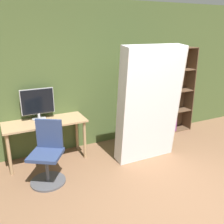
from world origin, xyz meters
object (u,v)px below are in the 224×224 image
at_px(bookshelf, 174,93).
at_px(mattress_near, 149,105).
at_px(office_chair, 48,158).
at_px(monitor, 38,103).

xyz_separation_m(bookshelf, mattress_near, (-1.26, -0.87, 0.11)).
bearing_deg(bookshelf, office_chair, -165.07).
xyz_separation_m(monitor, mattress_near, (1.66, -0.86, -0.02)).
distance_m(monitor, mattress_near, 1.87).
relative_size(office_chair, mattress_near, 0.47).
xyz_separation_m(monitor, office_chair, (-0.06, -0.78, -0.63)).
relative_size(monitor, bookshelf, 0.30).
bearing_deg(office_chair, mattress_near, -2.40).
bearing_deg(mattress_near, monitor, 152.81).
bearing_deg(mattress_near, office_chair, 177.60).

